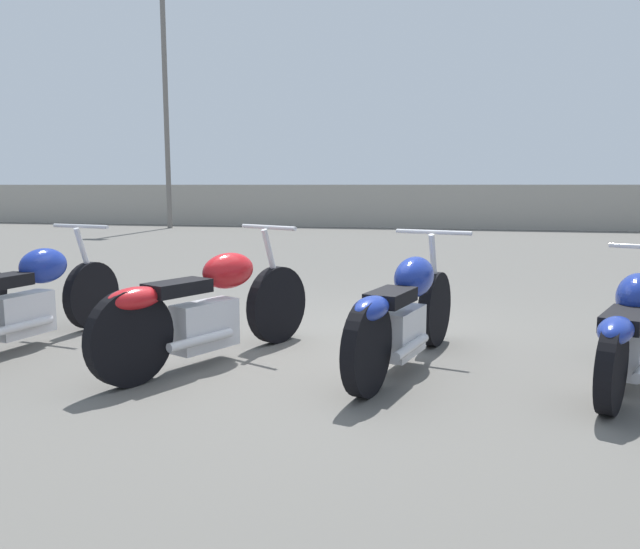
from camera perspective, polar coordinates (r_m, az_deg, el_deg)
The scene contains 7 objects.
ground_plane at distance 5.40m, azimuth 0.26°, elevation -6.68°, with size 60.00×60.00×0.00m, color #5B5954.
fence_back at distance 20.38m, azimuth 9.38°, elevation 6.14°, with size 40.00×0.04×1.40m.
light_pole_left at distance 21.09m, azimuth -13.98°, elevation 16.59°, with size 0.70×0.35×7.74m.
motorcycle_slot_1 at distance 5.87m, azimuth -25.39°, elevation -1.94°, with size 0.70×2.10×1.02m.
motorcycle_slot_2 at distance 4.92m, azimuth -10.22°, elevation -3.02°, with size 1.07×2.04×1.04m.
motorcycle_slot_3 at distance 4.74m, azimuth 7.74°, elevation -3.42°, with size 0.82×2.08×1.01m.
motorcycle_slot_4 at distance 4.80m, azimuth 26.59°, elevation -4.45°, with size 0.92×1.84×0.94m.
Camera 1 is at (1.10, -5.10, 1.38)m, focal length 35.00 mm.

